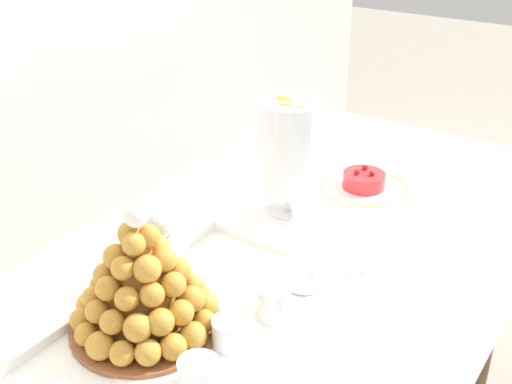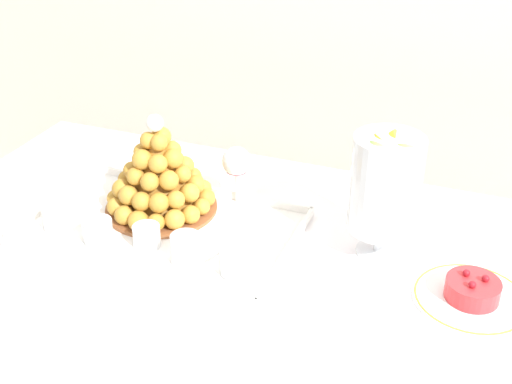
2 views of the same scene
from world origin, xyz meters
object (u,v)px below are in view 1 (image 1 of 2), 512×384
at_px(dessert_cup_mid_left, 199,376).
at_px(dessert_cup_mid_right, 273,303).
at_px(dessert_cup_right, 304,275).
at_px(wine_glass, 158,225).
at_px(dessert_cup_centre, 229,333).
at_px(croquembouche, 143,285).
at_px(macaron_goblet, 290,147).
at_px(fruit_tart_plate, 363,184).
at_px(serving_tray, 194,330).

height_order(dessert_cup_mid_left, dessert_cup_mid_right, dessert_cup_mid_right).
xyz_separation_m(dessert_cup_right, wine_glass, (-0.10, 0.25, 0.07)).
bearing_deg(dessert_cup_mid_left, dessert_cup_mid_right, -0.07).
distance_m(dessert_cup_centre, wine_glass, 0.26).
bearing_deg(croquembouche, macaron_goblet, 2.47).
xyz_separation_m(dessert_cup_centre, fruit_tart_plate, (0.64, 0.07, -0.02)).
height_order(dessert_cup_centre, fruit_tart_plate, fruit_tart_plate).
height_order(fruit_tart_plate, wine_glass, wine_glass).
xyz_separation_m(dessert_cup_mid_left, dessert_cup_mid_right, (0.20, -0.00, 0.01)).
xyz_separation_m(dessert_cup_mid_right, fruit_tart_plate, (0.54, 0.09, -0.02)).
xyz_separation_m(macaron_goblet, fruit_tart_plate, (0.19, -0.09, -0.14)).
distance_m(dessert_cup_mid_right, fruit_tart_plate, 0.54).
bearing_deg(serving_tray, dessert_cup_right, -22.90).
height_order(dessert_cup_centre, dessert_cup_mid_right, dessert_cup_mid_right).
bearing_deg(croquembouche, dessert_cup_centre, -73.38).
xyz_separation_m(croquembouche, dessert_cup_mid_left, (-0.06, -0.16, -0.06)).
bearing_deg(croquembouche, wine_glass, 33.08).
bearing_deg(dessert_cup_mid_left, wine_glass, 50.83).
distance_m(dessert_cup_centre, fruit_tart_plate, 0.64).
height_order(dessert_cup_centre, dessert_cup_right, dessert_cup_right).
relative_size(serving_tray, dessert_cup_mid_right, 9.58).
relative_size(dessert_cup_mid_left, macaron_goblet, 0.23).
height_order(dessert_cup_right, macaron_goblet, macaron_goblet).
bearing_deg(dessert_cup_right, serving_tray, 157.10).
relative_size(serving_tray, macaron_goblet, 2.14).
xyz_separation_m(dessert_cup_mid_left, fruit_tart_plate, (0.74, 0.09, -0.02)).
height_order(serving_tray, dessert_cup_mid_right, dessert_cup_mid_right).
bearing_deg(wine_glass, dessert_cup_mid_right, -90.77).
distance_m(dessert_cup_mid_left, macaron_goblet, 0.59).
relative_size(croquembouche, dessert_cup_mid_right, 4.18).
relative_size(croquembouche, fruit_tart_plate, 1.17).
bearing_deg(dessert_cup_mid_left, dessert_cup_right, 0.36).
distance_m(serving_tray, macaron_goblet, 0.48).
bearing_deg(dessert_cup_mid_right, dessert_cup_mid_left, 179.93).
relative_size(dessert_cup_mid_left, wine_glass, 0.43).
bearing_deg(dessert_cup_centre, wine_glass, 66.20).
bearing_deg(fruit_tart_plate, dessert_cup_right, -168.68).
bearing_deg(dessert_cup_right, fruit_tart_plate, 11.32).
distance_m(serving_tray, fruit_tart_plate, 0.64).
height_order(serving_tray, dessert_cup_right, dessert_cup_right).
distance_m(dessert_cup_centre, macaron_goblet, 0.49).
distance_m(croquembouche, dessert_cup_mid_left, 0.18).
relative_size(dessert_cup_mid_right, dessert_cup_right, 0.94).
xyz_separation_m(dessert_cup_mid_left, dessert_cup_centre, (0.10, 0.02, -0.00)).
bearing_deg(serving_tray, macaron_goblet, 11.24).
height_order(serving_tray, dessert_cup_mid_left, dessert_cup_mid_left).
height_order(dessert_cup_mid_right, fruit_tart_plate, dessert_cup_mid_right).
distance_m(serving_tray, dessert_cup_mid_left, 0.14).
distance_m(dessert_cup_right, fruit_tart_plate, 0.44).
xyz_separation_m(serving_tray, wine_glass, (0.11, 0.16, 0.10)).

